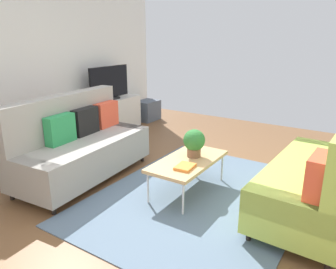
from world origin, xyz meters
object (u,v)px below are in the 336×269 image
object	(u,v)px
couch_green	(321,177)
table_book_0	(185,167)
tv_console	(110,115)
vase_1	(93,97)
bottle_1	(107,96)
bottle_0	(104,97)
couch_beige	(80,145)
coffee_table	(188,162)
tv	(109,83)
potted_plant	(194,142)
vase_0	(85,99)
storage_trunk	(147,110)

from	to	relation	value
couch_green	table_book_0	size ratio (longest dim) A/B	8.05
couch_green	tv_console	size ratio (longest dim) A/B	1.38
vase_1	bottle_1	world-z (taller)	vase_1
bottle_0	bottle_1	distance (m)	0.09
couch_beige	bottle_0	size ratio (longest dim) A/B	12.04
coffee_table	tv_console	bearing A→B (deg)	60.75
couch_green	tv	distance (m)	4.19
potted_plant	vase_0	size ratio (longest dim) A/B	1.84
table_book_0	couch_green	bearing A→B (deg)	-68.42
tv_console	bottle_1	xyz separation A→B (m)	(-0.10, -0.04, 0.41)
tv_console	tv	size ratio (longest dim) A/B	1.40
vase_0	tv_console	bearing A→B (deg)	-4.93
vase_1	bottle_0	bearing A→B (deg)	-25.47
bottle_0	bottle_1	xyz separation A→B (m)	(0.09, 0.00, 0.00)
couch_green	vase_1	bearing A→B (deg)	81.42
vase_0	bottle_0	xyz separation A→B (m)	(0.39, -0.09, -0.01)
tv_console	table_book_0	distance (m)	3.18
couch_beige	bottle_0	distance (m)	2.02
vase_1	bottle_1	size ratio (longest dim) A/B	1.14
couch_green	coffee_table	distance (m)	1.45
storage_trunk	tv	bearing A→B (deg)	175.84
coffee_table	couch_beige	bearing A→B (deg)	105.43
coffee_table	storage_trunk	world-z (taller)	storage_trunk
storage_trunk	table_book_0	distance (m)	3.82
couch_beige	table_book_0	distance (m)	1.53
couch_green	storage_trunk	world-z (taller)	couch_green
couch_green	tv_console	xyz separation A→B (m)	(1.17, 4.01, -0.12)
couch_beige	tv	bearing A→B (deg)	-152.42
tv_console	vase_0	distance (m)	0.71
vase_1	bottle_0	world-z (taller)	vase_1
bottle_0	tv_console	bearing A→B (deg)	11.64
vase_0	tv	bearing A→B (deg)	-6.88
couch_green	couch_beige	bearing A→B (deg)	105.75
coffee_table	bottle_0	xyz separation A→B (m)	(1.26, 2.56, 0.33)
couch_green	tv	world-z (taller)	tv
bottle_0	table_book_0	bearing A→B (deg)	-119.46
couch_green	potted_plant	world-z (taller)	couch_green
bottle_0	bottle_1	size ratio (longest dim) A/B	0.95
potted_plant	vase_1	xyz separation A→B (m)	(0.94, 2.65, 0.13)
tv_console	potted_plant	xyz separation A→B (m)	(-1.32, -2.60, 0.29)
couch_beige	table_book_0	xyz separation A→B (m)	(0.15, -1.52, -0.02)
couch_beige	couch_green	xyz separation A→B (m)	(0.68, -2.84, -0.01)
storage_trunk	potted_plant	size ratio (longest dim) A/B	1.52
table_book_0	vase_0	distance (m)	2.97
storage_trunk	table_book_0	xyz separation A→B (m)	(-2.79, -2.59, 0.22)
vase_1	bottle_1	xyz separation A→B (m)	(0.28, -0.09, -0.01)
couch_green	tv_console	bearing A→B (deg)	76.13
couch_green	vase_1	size ratio (longest dim) A/B	9.91
vase_0	bottle_0	distance (m)	0.40
couch_beige	table_book_0	world-z (taller)	couch_beige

